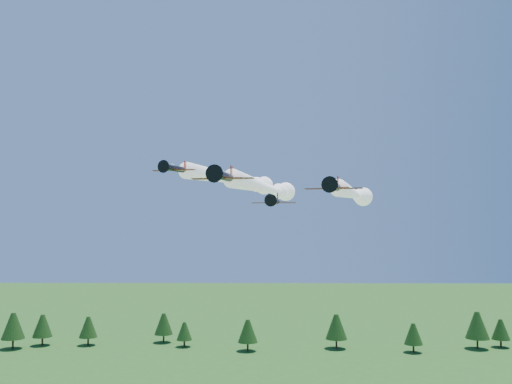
{
  "coord_description": "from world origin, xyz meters",
  "views": [
    {
      "loc": [
        1.84,
        -78.63,
        41.73
      ],
      "look_at": [
        0.87,
        0.0,
        45.58
      ],
      "focal_mm": 40.0,
      "sensor_mm": 36.0,
      "label": 1
    }
  ],
  "objects_px": {
    "plane_lead": "(268,188)",
    "plane_slot": "(274,201)",
    "plane_left": "(239,180)",
    "plane_right": "(354,194)"
  },
  "relations": [
    {
      "from": "plane_lead",
      "to": "plane_slot",
      "type": "bearing_deg",
      "value": -74.07
    },
    {
      "from": "plane_left",
      "to": "plane_slot",
      "type": "height_order",
      "value": "plane_left"
    },
    {
      "from": "plane_left",
      "to": "plane_slot",
      "type": "xyz_separation_m",
      "value": [
        6.04,
        -19.32,
        -4.55
      ]
    },
    {
      "from": "plane_right",
      "to": "plane_slot",
      "type": "bearing_deg",
      "value": -117.92
    },
    {
      "from": "plane_lead",
      "to": "plane_right",
      "type": "relative_size",
      "value": 1.16
    },
    {
      "from": "plane_lead",
      "to": "plane_left",
      "type": "xyz_separation_m",
      "value": [
        -5.16,
        7.2,
        1.96
      ]
    },
    {
      "from": "plane_lead",
      "to": "plane_left",
      "type": "height_order",
      "value": "plane_left"
    },
    {
      "from": "plane_left",
      "to": "plane_slot",
      "type": "bearing_deg",
      "value": -53.1
    },
    {
      "from": "plane_left",
      "to": "plane_right",
      "type": "bearing_deg",
      "value": 8.48
    },
    {
      "from": "plane_left",
      "to": "plane_lead",
      "type": "bearing_deg",
      "value": -34.86
    }
  ]
}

